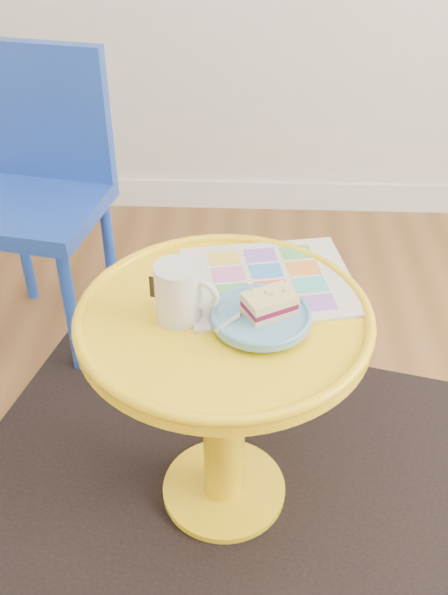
{
  "coord_description": "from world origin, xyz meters",
  "views": [
    {
      "loc": [
        -0.06,
        -0.49,
        1.35
      ],
      "look_at": [
        -0.11,
        0.53,
        0.59
      ],
      "focal_mm": 40.0,
      "sensor_mm": 36.0,
      "label": 1
    }
  ],
  "objects_px": {
    "chair": "(40,182)",
    "newspaper": "(269,281)",
    "side_table": "(224,373)",
    "plate": "(261,317)",
    "mug": "(179,291)"
  },
  "relations": [
    {
      "from": "newspaper",
      "to": "plate",
      "type": "distance_m",
      "value": 0.15
    },
    {
      "from": "newspaper",
      "to": "mug",
      "type": "distance_m",
      "value": 0.22
    },
    {
      "from": "chair",
      "to": "mug",
      "type": "bearing_deg",
      "value": -44.88
    },
    {
      "from": "chair",
      "to": "newspaper",
      "type": "bearing_deg",
      "value": -30.43
    },
    {
      "from": "chair",
      "to": "newspaper",
      "type": "distance_m",
      "value": 0.86
    },
    {
      "from": "side_table",
      "to": "mug",
      "type": "relative_size",
      "value": 4.64
    },
    {
      "from": "side_table",
      "to": "plate",
      "type": "bearing_deg",
      "value": -23.81
    },
    {
      "from": "mug",
      "to": "plate",
      "type": "relative_size",
      "value": 0.66
    },
    {
      "from": "side_table",
      "to": "newspaper",
      "type": "bearing_deg",
      "value": 51.97
    },
    {
      "from": "side_table",
      "to": "mug",
      "type": "xyz_separation_m",
      "value": [
        -0.08,
        -0.01,
        0.22
      ]
    },
    {
      "from": "chair",
      "to": "plate",
      "type": "bearing_deg",
      "value": -37.75
    },
    {
      "from": "chair",
      "to": "plate",
      "type": "relative_size",
      "value": 4.47
    },
    {
      "from": "newspaper",
      "to": "plate",
      "type": "height_order",
      "value": "plate"
    },
    {
      "from": "side_table",
      "to": "mug",
      "type": "height_order",
      "value": "mug"
    },
    {
      "from": "mug",
      "to": "side_table",
      "type": "bearing_deg",
      "value": 25.69
    }
  ]
}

